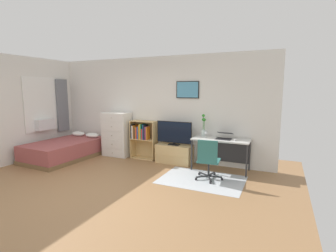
% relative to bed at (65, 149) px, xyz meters
% --- Properties ---
extents(ground_plane, '(7.20, 7.20, 0.00)m').
position_rel_bed_xyz_m(ground_plane, '(2.23, -1.36, -0.24)').
color(ground_plane, '#936B44').
extents(wall_back_with_posters, '(6.12, 0.09, 2.70)m').
position_rel_bed_xyz_m(wall_back_with_posters, '(2.23, 1.07, 1.11)').
color(wall_back_with_posters, silver).
rests_on(wall_back_with_posters, ground_plane).
extents(area_rug, '(1.70, 1.20, 0.01)m').
position_rel_bed_xyz_m(area_rug, '(3.86, -0.06, -0.24)').
color(area_rug, '#B2B7BC').
rests_on(area_rug, ground_plane).
extents(bed, '(1.33, 2.07, 0.60)m').
position_rel_bed_xyz_m(bed, '(0.00, 0.00, 0.00)').
color(bed, brown).
rests_on(bed, ground_plane).
extents(dresser, '(0.76, 0.46, 1.22)m').
position_rel_bed_xyz_m(dresser, '(1.12, 0.80, 0.37)').
color(dresser, white).
rests_on(dresser, ground_plane).
extents(bookshelf, '(0.71, 0.30, 1.02)m').
position_rel_bed_xyz_m(bookshelf, '(1.91, 0.86, 0.37)').
color(bookshelf, tan).
rests_on(bookshelf, ground_plane).
extents(tv_stand, '(0.91, 0.41, 0.47)m').
position_rel_bed_xyz_m(tv_stand, '(2.87, 0.81, -0.01)').
color(tv_stand, tan).
rests_on(tv_stand, ground_plane).
extents(television, '(0.92, 0.16, 0.60)m').
position_rel_bed_xyz_m(television, '(2.87, 0.79, 0.53)').
color(television, black).
rests_on(television, tv_stand).
extents(desk, '(1.29, 0.57, 0.74)m').
position_rel_bed_xyz_m(desk, '(4.06, 0.81, 0.36)').
color(desk, silver).
rests_on(desk, ground_plane).
extents(office_chair, '(0.57, 0.58, 0.86)m').
position_rel_bed_xyz_m(office_chair, '(3.98, -0.03, 0.21)').
color(office_chair, '#232326').
rests_on(office_chair, ground_plane).
extents(laptop, '(0.36, 0.39, 0.15)m').
position_rel_bed_xyz_m(laptop, '(4.13, 0.78, 0.56)').
color(laptop, '#333338').
rests_on(laptop, desk).
extents(computer_mouse, '(0.06, 0.10, 0.03)m').
position_rel_bed_xyz_m(computer_mouse, '(4.39, 0.67, 0.51)').
color(computer_mouse, silver).
rests_on(computer_mouse, desk).
extents(bamboo_vase, '(0.10, 0.10, 0.53)m').
position_rel_bed_xyz_m(bamboo_vase, '(3.60, 0.88, 0.73)').
color(bamboo_vase, silver).
rests_on(bamboo_vase, desk).
extents(wine_glass, '(0.07, 0.07, 0.18)m').
position_rel_bed_xyz_m(wine_glass, '(3.72, 0.70, 0.63)').
color(wine_glass, silver).
rests_on(wine_glass, desk).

